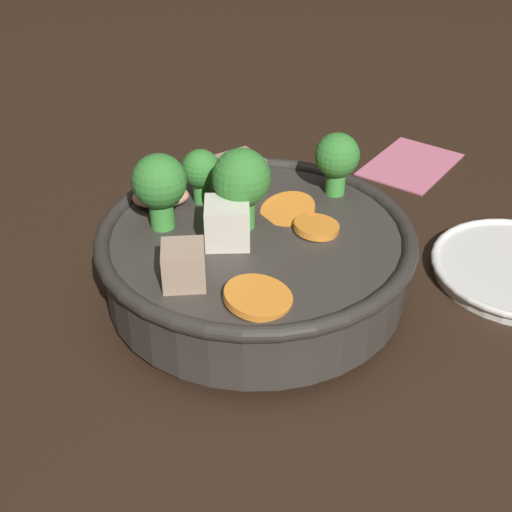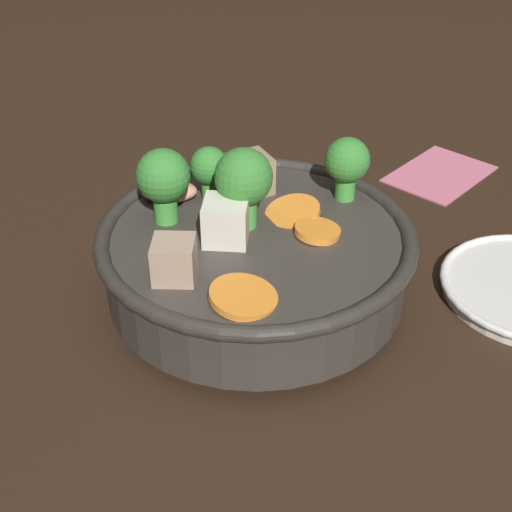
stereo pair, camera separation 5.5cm
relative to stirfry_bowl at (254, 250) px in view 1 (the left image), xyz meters
The scene contains 3 objects.
ground_plane 0.04m from the stirfry_bowl, 94.42° to the left, with size 3.00×3.00×0.00m, color black.
stirfry_bowl is the anchor object (origin of this frame).
napkin 0.29m from the stirfry_bowl, 167.05° to the right, with size 0.13×0.10×0.00m.
Camera 1 is at (0.30, 0.34, 0.35)m, focal length 50.00 mm.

